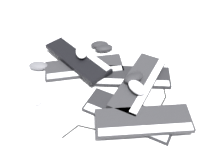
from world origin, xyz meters
name	(u,v)px	position (x,y,z in m)	size (l,w,h in m)	color
ground_plane	(113,85)	(0.00, 0.00, 0.00)	(3.20, 3.20, 0.00)	white
keyboard_0	(129,115)	(0.22, 0.05, 0.01)	(0.37, 0.45, 0.03)	black
keyboard_1	(130,77)	(-0.03, 0.10, 0.01)	(0.23, 0.46, 0.03)	black
keyboard_2	(84,68)	(-0.14, -0.15, 0.01)	(0.17, 0.45, 0.03)	#232326
keyboard_3	(139,83)	(0.04, 0.13, 0.04)	(0.45, 0.37, 0.03)	#232326
keyboard_4	(78,58)	(-0.20, -0.18, 0.04)	(0.44, 0.38, 0.03)	black
keyboard_5	(143,121)	(0.29, 0.10, 0.04)	(0.17, 0.45, 0.03)	#232326
mouse_0	(35,97)	(0.05, -0.41, 0.02)	(0.11, 0.07, 0.04)	silver
mouse_1	(134,77)	(0.04, 0.10, 0.08)	(0.11, 0.07, 0.04)	black
mouse_2	(104,48)	(-0.30, -0.02, 0.02)	(0.11, 0.07, 0.04)	black
mouse_3	(137,87)	(0.11, 0.10, 0.08)	(0.11, 0.07, 0.04)	#B7B7BC
mouse_4	(81,52)	(-0.20, -0.16, 0.08)	(0.11, 0.07, 0.04)	silver
mouse_5	(100,45)	(-0.34, -0.04, 0.02)	(0.11, 0.07, 0.04)	black
mouse_6	(38,66)	(-0.18, -0.41, 0.02)	(0.11, 0.07, 0.04)	#4C4C51
cable_0	(134,106)	(0.16, 0.09, 0.00)	(0.45, 0.57, 0.01)	black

